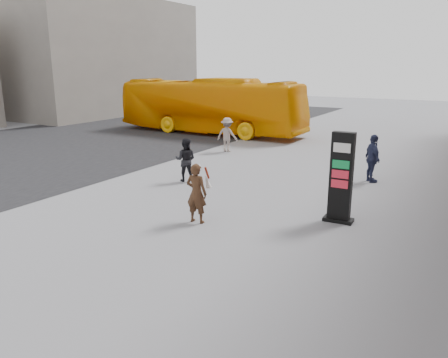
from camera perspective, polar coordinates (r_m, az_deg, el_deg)
The scene contains 9 objects.
ground at distance 13.04m, azimuth -5.33°, elevation -4.89°, with size 100.00×100.00×0.00m, color #9E9EA3.
road at distance 25.52m, azimuth -22.79°, elevation 3.77°, with size 16.00×60.00×0.01m, color black.
bg_building_far at distance 43.26m, azimuth -16.29°, elevation 15.06°, with size 10.00×18.00×10.00m, color gray.
info_pylon at distance 12.64m, azimuth 15.05°, elevation 0.14°, with size 0.84×0.44×2.58m.
woman at distance 12.29m, azimuth -3.59°, elevation -1.76°, with size 0.68×0.62×1.72m.
bus at distance 28.57m, azimuth -1.83°, elevation 9.52°, with size 2.94×12.58×3.51m, color #E99903.
pedestrian_a at distance 16.74m, azimuth -5.04°, elevation 2.50°, with size 0.81×0.63×1.66m, color black.
pedestrian_b at distance 22.40m, azimuth 0.41°, elevation 5.80°, with size 1.13×0.65×1.75m, color gray.
pedestrian_c at distance 17.44m, azimuth 18.83°, elevation 2.55°, with size 1.07×0.45×1.83m, color #272C4A.
Camera 1 is at (7.24, -9.91, 4.38)m, focal length 35.00 mm.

